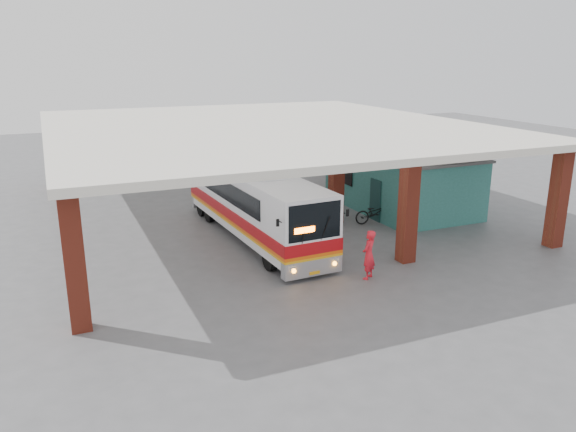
% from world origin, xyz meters
% --- Properties ---
extents(ground, '(90.00, 90.00, 0.00)m').
position_xyz_m(ground, '(0.00, 0.00, 0.00)').
color(ground, '#515154').
rests_on(ground, ground).
extents(brick_columns, '(20.10, 21.60, 4.35)m').
position_xyz_m(brick_columns, '(1.43, 5.00, 2.17)').
color(brick_columns, '#993321').
rests_on(brick_columns, ground).
extents(canopy_roof, '(21.00, 23.00, 0.30)m').
position_xyz_m(canopy_roof, '(0.50, 6.50, 4.50)').
color(canopy_roof, silver).
rests_on(canopy_roof, brick_columns).
extents(shop_building, '(5.20, 8.20, 3.11)m').
position_xyz_m(shop_building, '(7.49, 4.00, 1.56)').
color(shop_building, '#29685C').
rests_on(shop_building, ground).
extents(coach_bus, '(2.97, 11.60, 3.35)m').
position_xyz_m(coach_bus, '(-1.58, 2.25, 1.66)').
color(coach_bus, white).
rests_on(coach_bus, ground).
extents(motorcycle, '(2.18, 1.00, 1.10)m').
position_xyz_m(motorcycle, '(4.70, 2.03, 0.55)').
color(motorcycle, black).
rests_on(motorcycle, ground).
extents(pedestrian, '(0.82, 0.77, 1.88)m').
position_xyz_m(pedestrian, '(0.65, -3.98, 0.94)').
color(pedestrian, red).
rests_on(pedestrian, ground).
extents(red_chair, '(0.48, 0.48, 0.73)m').
position_xyz_m(red_chair, '(5.01, 7.44, 0.33)').
color(red_chair, red).
rests_on(red_chair, ground).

